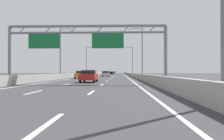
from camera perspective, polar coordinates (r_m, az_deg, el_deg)
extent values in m
plane|color=#38383A|center=(102.32, -0.07, -1.13)|extent=(260.00, 260.00, 0.00)
cube|color=white|center=(15.75, -18.09, -5.06)|extent=(0.16, 3.00, 0.01)
cube|color=white|center=(24.38, -10.82, -3.41)|extent=(0.16, 3.00, 0.01)
cube|color=white|center=(33.21, -7.39, -2.62)|extent=(0.16, 3.00, 0.01)
cube|color=white|center=(42.11, -5.40, -2.15)|extent=(0.16, 3.00, 0.01)
cube|color=white|center=(51.05, -4.11, -1.84)|extent=(0.16, 3.00, 0.01)
cube|color=white|center=(60.01, -3.21, -1.63)|extent=(0.16, 3.00, 0.01)
cube|color=white|center=(68.97, -2.54, -1.47)|extent=(0.16, 3.00, 0.01)
cube|color=white|center=(77.95, -2.02, -1.35)|extent=(0.16, 3.00, 0.01)
cube|color=white|center=(86.93, -1.61, -1.25)|extent=(0.16, 3.00, 0.01)
cube|color=white|center=(95.91, -1.28, -1.17)|extent=(0.16, 3.00, 0.01)
cube|color=white|center=(104.90, -1.00, -1.11)|extent=(0.16, 3.00, 0.01)
cube|color=white|center=(113.88, -0.77, -1.05)|extent=(0.16, 3.00, 0.01)
cube|color=white|center=(122.87, -0.57, -1.00)|extent=(0.16, 3.00, 0.01)
cube|color=white|center=(131.87, -0.40, -0.96)|extent=(0.16, 3.00, 0.01)
cube|color=white|center=(140.86, -0.25, -0.93)|extent=(0.16, 3.00, 0.01)
cube|color=white|center=(149.85, -0.12, -0.90)|extent=(0.16, 3.00, 0.01)
cube|color=white|center=(158.85, -0.01, -0.87)|extent=(0.16, 3.00, 0.01)
cube|color=white|center=(6.15, -15.23, -12.43)|extent=(0.16, 3.00, 0.01)
cube|color=white|center=(14.91, -4.92, -5.34)|extent=(0.16, 3.00, 0.01)
cube|color=white|center=(23.85, -2.34, -3.49)|extent=(0.16, 3.00, 0.01)
cube|color=white|center=(32.82, -1.17, -2.65)|extent=(0.16, 3.00, 0.01)
cube|color=white|center=(41.81, -0.50, -2.16)|extent=(0.16, 3.00, 0.01)
cube|color=white|center=(50.80, -0.07, -1.85)|extent=(0.16, 3.00, 0.01)
cube|color=white|center=(59.79, 0.23, -1.63)|extent=(0.16, 3.00, 0.01)
cube|color=white|center=(68.79, 0.46, -1.47)|extent=(0.16, 3.00, 0.01)
cube|color=white|center=(77.78, 0.63, -1.35)|extent=(0.16, 3.00, 0.01)
cube|color=white|center=(86.78, 0.76, -1.25)|extent=(0.16, 3.00, 0.01)
cube|color=white|center=(95.78, 0.87, -1.17)|extent=(0.16, 3.00, 0.01)
cube|color=white|center=(104.77, 0.96, -1.11)|extent=(0.16, 3.00, 0.01)
cube|color=white|center=(113.77, 1.04, -1.05)|extent=(0.16, 3.00, 0.01)
cube|color=white|center=(122.77, 1.11, -1.00)|extent=(0.16, 3.00, 0.01)
cube|color=white|center=(131.77, 1.16, -0.96)|extent=(0.16, 3.00, 0.01)
cube|color=white|center=(140.77, 1.21, -0.93)|extent=(0.16, 3.00, 0.01)
cube|color=white|center=(149.77, 1.25, -0.90)|extent=(0.16, 3.00, 0.01)
cube|color=white|center=(158.77, 1.29, -0.87)|extent=(0.16, 3.00, 0.01)
cube|color=white|center=(90.69, -3.65, -1.21)|extent=(0.16, 176.00, 0.01)
cube|color=white|center=(90.28, 3.00, -1.22)|extent=(0.16, 176.00, 0.01)
cube|color=#9E9E99|center=(112.74, -3.40, -0.82)|extent=(0.45, 220.00, 0.95)
cube|color=#9E9E99|center=(112.30, 3.63, -0.82)|extent=(0.45, 220.00, 0.95)
cylinder|color=gray|center=(28.33, -23.10, 3.29)|extent=(0.36, 0.36, 6.20)
cylinder|color=gray|center=(26.13, 12.59, 3.58)|extent=(0.36, 0.36, 6.20)
cylinder|color=gray|center=(26.33, -6.00, 10.35)|extent=(16.79, 0.32, 0.32)
cylinder|color=gray|center=(26.21, -6.00, 8.84)|extent=(16.79, 0.26, 0.26)
cylinder|color=gray|center=(28.08, -20.46, 8.97)|extent=(0.74, 0.10, 0.74)
cylinder|color=gray|center=(27.16, -14.92, 9.28)|extent=(0.74, 0.10, 0.74)
cylinder|color=gray|center=(26.49, -9.04, 9.51)|extent=(0.74, 0.10, 0.74)
cylinder|color=gray|center=(26.11, -2.91, 9.66)|extent=(0.74, 0.10, 0.74)
cylinder|color=gray|center=(26.03, 3.33, 9.69)|extent=(0.74, 0.10, 0.74)
cylinder|color=gray|center=(26.24, 9.53, 9.61)|extent=(0.74, 0.10, 0.74)
cube|color=#146B33|center=(27.10, -15.78, 6.63)|extent=(3.40, 0.12, 1.60)
cube|color=#146B33|center=(25.86, -1.01, 6.95)|extent=(3.40, 0.12, 1.60)
cylinder|color=slate|center=(46.38, -12.17, 3.88)|extent=(0.20, 0.20, 9.50)
cylinder|color=slate|center=(46.69, -10.83, 9.54)|extent=(2.20, 0.12, 0.12)
cube|color=#F2EAC6|center=(46.45, -9.49, 9.47)|extent=(0.56, 0.28, 0.20)
cylinder|color=slate|center=(45.18, 7.19, 3.99)|extent=(0.20, 0.20, 9.50)
cylinder|color=slate|center=(45.67, 5.79, 9.76)|extent=(2.20, 0.12, 0.12)
cube|color=#F2EAC6|center=(45.60, 4.39, 9.65)|extent=(0.56, 0.28, 0.20)
cylinder|color=slate|center=(80.82, -6.09, 2.05)|extent=(0.20, 0.20, 9.50)
cylinder|color=slate|center=(81.01, -5.31, 5.31)|extent=(2.20, 0.12, 0.12)
cube|color=#F2EAC6|center=(80.87, -4.54, 5.25)|extent=(0.56, 0.28, 0.20)
cylinder|color=slate|center=(80.14, 4.89, 2.07)|extent=(0.20, 0.20, 9.50)
cylinder|color=slate|center=(80.42, 4.10, 5.35)|extent=(2.20, 0.12, 0.12)
cube|color=#F2EAC6|center=(80.38, 3.31, 5.28)|extent=(0.56, 0.28, 0.20)
cube|color=#1E7A38|center=(139.59, 0.48, -0.67)|extent=(1.72, 4.66, 0.65)
cube|color=black|center=(139.07, 0.47, -0.44)|extent=(1.51, 1.94, 0.45)
cylinder|color=black|center=(141.39, 0.19, -0.80)|extent=(0.22, 0.64, 0.64)
cylinder|color=black|center=(141.35, 0.80, -0.80)|extent=(0.22, 0.64, 0.64)
cylinder|color=black|center=(137.83, 0.15, -0.81)|extent=(0.22, 0.64, 0.64)
cylinder|color=black|center=(137.79, 0.77, -0.81)|extent=(0.22, 0.64, 0.64)
cube|color=black|center=(96.23, -0.34, -0.79)|extent=(1.87, 4.51, 0.65)
cube|color=black|center=(96.08, -0.34, -0.47)|extent=(1.65, 2.04, 0.43)
cylinder|color=black|center=(97.97, -0.78, -0.97)|extent=(0.22, 0.64, 0.64)
cylinder|color=black|center=(97.91, 0.18, -0.97)|extent=(0.22, 0.64, 0.64)
cylinder|color=black|center=(94.57, -0.88, -0.99)|extent=(0.22, 0.64, 0.64)
cylinder|color=black|center=(94.50, 0.12, -0.99)|extent=(0.22, 0.64, 0.64)
cube|color=#2347AD|center=(135.85, -1.09, -0.68)|extent=(1.74, 4.22, 0.63)
cube|color=black|center=(136.17, -1.08, -0.44)|extent=(1.53, 1.98, 0.49)
cylinder|color=black|center=(137.45, -1.37, -0.81)|extent=(0.22, 0.64, 0.64)
cylinder|color=black|center=(137.37, -0.74, -0.81)|extent=(0.22, 0.64, 0.64)
cylinder|color=black|center=(134.34, -1.45, -0.82)|extent=(0.22, 0.64, 0.64)
cylinder|color=black|center=(134.26, -0.80, -0.82)|extent=(0.22, 0.64, 0.64)
cube|color=#A8ADB2|center=(62.83, -1.51, -0.98)|extent=(1.84, 4.59, 0.67)
cube|color=black|center=(62.57, -1.52, -0.47)|extent=(1.62, 2.20, 0.47)
cylinder|color=black|center=(64.63, -2.13, -1.26)|extent=(0.22, 0.64, 0.64)
cylinder|color=black|center=(64.54, -0.69, -1.27)|extent=(0.22, 0.64, 0.64)
cylinder|color=black|center=(61.15, -2.37, -1.31)|extent=(0.22, 0.64, 0.64)
cylinder|color=black|center=(61.05, -0.85, -1.31)|extent=(0.22, 0.64, 0.64)
cube|color=red|center=(29.22, -5.49, -1.61)|extent=(1.82, 4.19, 0.70)
cube|color=black|center=(29.34, -5.46, -0.48)|extent=(1.60, 2.00, 0.45)
cylinder|color=black|center=(30.87, -6.59, -2.20)|extent=(0.22, 0.64, 0.64)
cylinder|color=black|center=(30.67, -3.64, -2.21)|extent=(0.22, 0.64, 0.64)
cylinder|color=black|center=(27.81, -7.54, -2.40)|extent=(0.22, 0.64, 0.64)
cylinder|color=black|center=(27.60, -4.26, -2.42)|extent=(0.22, 0.64, 0.64)
cube|color=silver|center=(58.27, -4.95, -1.01)|extent=(1.74, 4.62, 0.71)
cube|color=black|center=(58.30, -4.95, -0.43)|extent=(1.53, 2.11, 0.47)
cylinder|color=black|center=(60.12, -5.47, -1.33)|extent=(0.22, 0.64, 0.64)
cylinder|color=black|center=(59.94, -4.03, -1.33)|extent=(0.22, 0.64, 0.64)
cylinder|color=black|center=(56.63, -5.93, -1.38)|extent=(0.22, 0.64, 0.64)
cylinder|color=black|center=(56.44, -4.40, -1.39)|extent=(0.22, 0.64, 0.64)
cube|color=orange|center=(45.19, -7.37, -1.22)|extent=(1.77, 4.66, 0.64)
cube|color=black|center=(45.52, -7.30, -0.51)|extent=(1.56, 2.06, 0.48)
cylinder|color=black|center=(47.08, -7.96, -1.58)|extent=(0.22, 0.64, 0.64)
cylinder|color=black|center=(46.84, -6.09, -1.59)|extent=(0.22, 0.64, 0.64)
cylinder|color=black|center=(43.57, -8.76, -1.67)|extent=(0.22, 0.64, 0.64)
cylinder|color=black|center=(43.31, -6.74, -1.68)|extent=(0.22, 0.64, 0.64)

